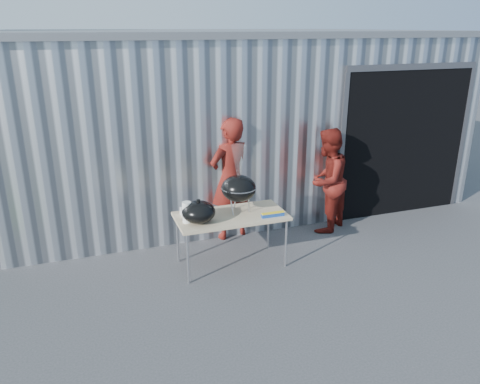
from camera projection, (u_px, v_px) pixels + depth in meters
name	position (u px, v px, depth m)	size (l,w,h in m)	color
ground	(262.00, 291.00, 5.94)	(80.00, 80.00, 0.00)	#3A3A3C
building	(222.00, 109.00, 9.79)	(8.20, 6.20, 3.10)	silver
folding_table	(231.00, 218.00, 6.37)	(1.50, 0.75, 0.75)	tan
kettle_grill	(239.00, 184.00, 6.32)	(0.48, 0.48, 0.95)	black
grill_lid	(199.00, 212.00, 6.08)	(0.44, 0.44, 0.32)	black
paper_towels	(187.00, 212.00, 6.08)	(0.12, 0.12, 0.28)	white
white_tub	(188.00, 211.00, 6.34)	(0.20, 0.15, 0.10)	white
foil_box	(273.00, 215.00, 6.29)	(0.32, 0.05, 0.06)	navy
person_cook	(230.00, 179.00, 7.18)	(0.70, 0.46, 1.91)	#5F1610
person_bystander	(327.00, 181.00, 7.47)	(0.82, 0.64, 1.69)	#5F1610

